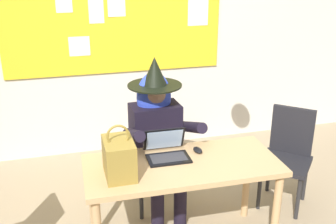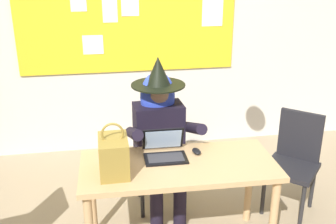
# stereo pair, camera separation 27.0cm
# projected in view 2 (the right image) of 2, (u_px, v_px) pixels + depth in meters

# --- Properties ---
(wall_back_bulletin) EXTENTS (6.50, 2.12, 2.85)m
(wall_back_bulletin) POSITION_uv_depth(u_px,v_px,m) (128.00, 28.00, 4.44)
(wall_back_bulletin) COLOR silver
(wall_back_bulletin) RESTS_ON ground
(desk_main) EXTENTS (1.45, 0.67, 0.75)m
(desk_main) POSITION_uv_depth(u_px,v_px,m) (179.00, 175.00, 2.97)
(desk_main) COLOR tan
(desk_main) RESTS_ON ground
(chair_at_desk) EXTENTS (0.43, 0.43, 0.92)m
(chair_at_desk) POSITION_uv_depth(u_px,v_px,m) (158.00, 151.00, 3.64)
(chair_at_desk) COLOR #2D3347
(chair_at_desk) RESTS_ON ground
(person_costumed) EXTENTS (0.61, 0.71, 1.40)m
(person_costumed) POSITION_uv_depth(u_px,v_px,m) (160.00, 128.00, 3.42)
(person_costumed) COLOR black
(person_costumed) RESTS_ON ground
(laptop) EXTENTS (0.32, 0.29, 0.20)m
(laptop) POSITION_uv_depth(u_px,v_px,m) (165.00, 151.00, 3.03)
(laptop) COLOR black
(laptop) RESTS_ON desk_main
(computer_mouse) EXTENTS (0.07, 0.11, 0.03)m
(computer_mouse) POSITION_uv_depth(u_px,v_px,m) (196.00, 151.00, 3.09)
(computer_mouse) COLOR black
(computer_mouse) RESTS_ON desk_main
(handbag) EXTENTS (0.20, 0.30, 0.38)m
(handbag) POSITION_uv_depth(u_px,v_px,m) (114.00, 155.00, 2.77)
(handbag) COLOR olive
(handbag) RESTS_ON desk_main
(chair_extra_corner) EXTENTS (0.59, 0.59, 0.90)m
(chair_extra_corner) POSITION_uv_depth(u_px,v_px,m) (294.00, 157.00, 3.55)
(chair_extra_corner) COLOR black
(chair_extra_corner) RESTS_ON ground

